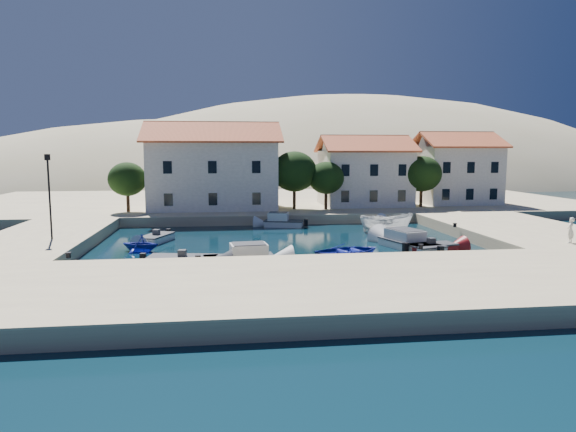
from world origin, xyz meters
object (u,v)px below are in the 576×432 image
object	(u,v)px
cabin_cruiser_south	(239,258)
boat_east	(386,232)
cabin_cruiser_east	(411,243)
lamppost	(49,188)
rowboat_south	(349,256)
pedestrian	(571,230)
building_left	(213,165)
building_mid	(364,170)
building_right	(456,167)

from	to	relation	value
cabin_cruiser_south	boat_east	xyz separation A→B (m)	(13.97, 12.38, -0.48)
cabin_cruiser_east	boat_east	bearing A→B (deg)	-22.28
lamppost	cabin_cruiser_south	xyz separation A→B (m)	(13.57, -6.13, -4.28)
rowboat_south	pedestrian	bearing A→B (deg)	-117.91
lamppost	pedestrian	bearing A→B (deg)	-9.79
cabin_cruiser_south	cabin_cruiser_east	size ratio (longest dim) A/B	0.78
boat_east	building_left	bearing A→B (deg)	53.35
lamppost	boat_east	world-z (taller)	lamppost
building_left	pedestrian	xyz separation A→B (m)	(25.30, -26.35, -4.03)
cabin_cruiser_south	rowboat_south	xyz separation A→B (m)	(7.81, 1.90, -0.48)
building_mid	cabin_cruiser_south	size ratio (longest dim) A/B	2.21
building_mid	boat_east	bearing A→B (deg)	-97.60
building_left	cabin_cruiser_east	size ratio (longest dim) A/B	2.42
building_right	building_mid	bearing A→B (deg)	-175.24
building_mid	cabin_cruiser_east	world-z (taller)	building_mid
building_right	cabin_cruiser_south	bearing A→B (deg)	-134.80
building_right	boat_east	world-z (taller)	building_right
building_mid	pedestrian	world-z (taller)	building_mid
cabin_cruiser_east	lamppost	bearing A→B (deg)	68.42
boat_east	pedestrian	xyz separation A→B (m)	(9.27, -12.59, 1.91)
cabin_cruiser_south	building_left	bearing A→B (deg)	88.36
building_left	rowboat_south	world-z (taller)	building_left
building_right	lamppost	size ratio (longest dim) A/B	1.52
building_left	rowboat_south	distance (m)	26.83
building_left	lamppost	xyz separation A→B (m)	(-11.50, -20.00, -1.18)
rowboat_south	building_mid	bearing A→B (deg)	-37.94
building_right	boat_east	bearing A→B (deg)	-131.56
building_right	rowboat_south	size ratio (longest dim) A/B	1.93
building_mid	rowboat_south	world-z (taller)	building_mid
boat_east	building_mid	bearing A→B (deg)	-3.62
building_left	boat_east	size ratio (longest dim) A/B	2.98
lamppost	cabin_cruiser_south	bearing A→B (deg)	-24.32
building_right	rowboat_south	distance (m)	33.51
lamppost	pedestrian	size ratio (longest dim) A/B	3.42
building_right	cabin_cruiser_south	xyz separation A→B (m)	(-27.93, -28.13, -5.00)
building_right	rowboat_south	world-z (taller)	building_right
building_mid	rowboat_south	xyz separation A→B (m)	(-8.12, -25.23, -5.22)
building_mid	building_right	xyz separation A→B (m)	(12.00, 1.00, 0.25)
cabin_cruiser_south	cabin_cruiser_east	xyz separation A→B (m)	(13.18, 3.97, -0.00)
building_mid	cabin_cruiser_south	world-z (taller)	building_mid
lamppost	boat_east	bearing A→B (deg)	12.79
building_left	pedestrian	distance (m)	36.75
rowboat_south	cabin_cruiser_east	world-z (taller)	cabin_cruiser_east
building_right	boat_east	size ratio (longest dim) A/B	1.92
building_mid	cabin_cruiser_south	xyz separation A→B (m)	(-15.93, -27.13, -4.75)
building_right	rowboat_south	xyz separation A→B (m)	(-20.12, -26.23, -5.47)
building_left	building_mid	world-z (taller)	building_left
building_mid	building_right	distance (m)	12.04
building_right	cabin_cruiser_south	size ratio (longest dim) A/B	1.99
building_left	boat_east	world-z (taller)	building_left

